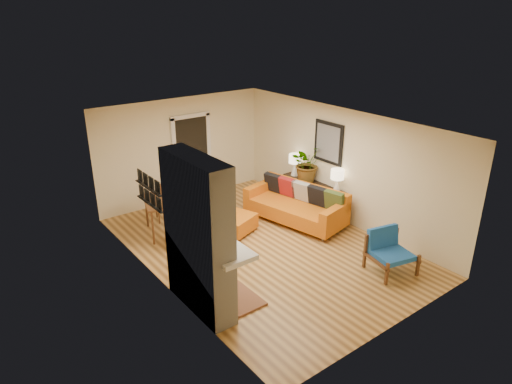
# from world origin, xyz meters

# --- Properties ---
(room_shell) EXTENTS (6.50, 6.50, 6.50)m
(room_shell) POSITION_xyz_m (0.60, 2.63, 1.24)
(room_shell) COLOR tan
(room_shell) RESTS_ON ground
(fireplace) EXTENTS (1.09, 1.68, 2.60)m
(fireplace) POSITION_xyz_m (-2.00, -1.00, 1.24)
(fireplace) COLOR white
(fireplace) RESTS_ON ground
(sofa) EXTENTS (1.45, 2.47, 0.92)m
(sofa) POSITION_xyz_m (1.42, 0.50, 0.40)
(sofa) COLOR silver
(sofa) RESTS_ON ground
(ottoman) EXTENTS (1.00, 1.00, 0.39)m
(ottoman) POSITION_xyz_m (-0.08, 0.89, 0.23)
(ottoman) COLOR silver
(ottoman) RESTS_ON ground
(blue_chair) EXTENTS (0.91, 0.89, 0.79)m
(blue_chair) POSITION_xyz_m (1.35, -2.11, 0.43)
(blue_chair) COLOR brown
(blue_chair) RESTS_ON ground
(dining_table) EXTENTS (1.12, 1.85, 0.97)m
(dining_table) POSITION_xyz_m (-1.25, 1.76, 0.64)
(dining_table) COLOR brown
(dining_table) RESTS_ON ground
(console_table) EXTENTS (0.34, 1.85, 0.72)m
(console_table) POSITION_xyz_m (2.07, 0.66, 0.58)
(console_table) COLOR black
(console_table) RESTS_ON ground
(lamp_near) EXTENTS (0.30, 0.30, 0.54)m
(lamp_near) POSITION_xyz_m (2.07, -0.07, 1.06)
(lamp_near) COLOR white
(lamp_near) RESTS_ON console_table
(lamp_far) EXTENTS (0.30, 0.30, 0.54)m
(lamp_far) POSITION_xyz_m (2.07, 1.35, 1.06)
(lamp_far) COLOR white
(lamp_far) RESTS_ON console_table
(houseplant) EXTENTS (0.80, 0.70, 0.89)m
(houseplant) POSITION_xyz_m (2.06, 0.89, 1.17)
(houseplant) COLOR #1E5919
(houseplant) RESTS_ON console_table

